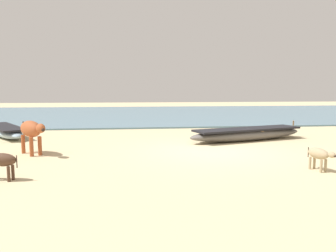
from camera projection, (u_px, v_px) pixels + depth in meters
ground at (214, 151)px, 10.27m from camera, size 80.00×80.00×0.00m
sea_water at (161, 113)px, 26.13m from camera, size 60.00×20.00×0.08m
fishing_boat_0 at (248, 134)px, 12.44m from camera, size 5.06×2.40×0.67m
fishing_boat_2 at (5, 131)px, 13.47m from camera, size 2.95×4.04×0.64m
cow_adult_rust at (31, 130)px, 9.66m from camera, size 1.15×1.40×1.01m
calf_near_dark at (1, 161)px, 6.92m from camera, size 0.90×0.44×0.59m
calf_far_dun at (319, 155)px, 7.73m from camera, size 0.36×0.84×0.55m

